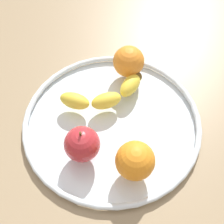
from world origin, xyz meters
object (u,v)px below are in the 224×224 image
at_px(fruit_bowl, 112,122).
at_px(banana, 106,94).
at_px(orange_front_right, 135,161).
at_px(orange_center, 129,61).
at_px(apple, 82,144).

height_order(fruit_bowl, banana, banana).
relative_size(banana, orange_front_right, 2.60).
height_order(fruit_bowl, orange_front_right, orange_front_right).
bearing_deg(orange_center, apple, -116.99).
bearing_deg(fruit_bowl, apple, -129.41).
bearing_deg(banana, orange_front_right, -91.07).
relative_size(apple, orange_center, 1.09).
distance_m(fruit_bowl, banana, 0.06).
xyz_separation_m(banana, orange_front_right, (0.05, -0.17, 0.02)).
height_order(fruit_bowl, orange_center, orange_center).
bearing_deg(apple, orange_center, 63.01).
distance_m(orange_center, orange_front_right, 0.24).
bearing_deg(apple, banana, 68.96).
relative_size(apple, orange_front_right, 1.05).
bearing_deg(orange_center, orange_front_right, -91.87).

